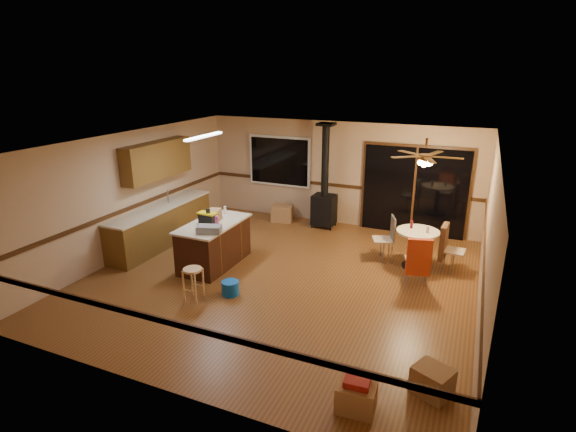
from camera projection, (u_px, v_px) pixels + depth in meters
The scene contains 35 objects.
floor at pixel (282, 277), 8.66m from camera, with size 7.00×7.00×0.00m, color brown.
ceiling at pixel (281, 142), 7.84m from camera, with size 7.00×7.00×0.00m, color silver.
wall_back at pixel (338, 174), 11.30m from camera, with size 7.00×7.00×0.00m, color tan.
wall_front at pixel (159, 298), 5.20m from camera, with size 7.00×7.00×0.00m, color tan.
wall_left at pixel (132, 193), 9.57m from camera, with size 7.00×7.00×0.00m, color tan.
wall_right at pixel (488, 241), 6.94m from camera, with size 7.00×7.00×0.00m, color tan.
chair_rail at pixel (282, 228), 8.35m from camera, with size 7.00×7.00×0.08m, color #3C210F, non-canonical shape.
window at pixel (280, 161), 11.80m from camera, with size 1.72×0.10×1.32m, color black.
sliding_door at pixel (414, 192), 10.62m from camera, with size 2.52×0.10×2.10m, color black.
lower_cabinets at pixel (162, 226), 10.16m from camera, with size 0.60×3.00×0.86m, color brown.
countertop at pixel (160, 207), 10.02m from camera, with size 0.64×3.04×0.04m, color beige.
upper_cabinets at pixel (157, 160), 9.92m from camera, with size 0.35×2.00×0.80m, color brown.
kitchen_island at pixel (214, 244), 9.08m from camera, with size 0.88×1.68×0.90m.
wood_stove at pixel (324, 199), 11.16m from camera, with size 0.55×0.50×2.52m.
ceiling_fan at pixel (425, 159), 8.40m from camera, with size 0.24×0.24×0.55m.
fluorescent_strip at pixel (204, 136), 8.79m from camera, with size 0.10×1.20×0.04m, color white.
toolbox_grey at pixel (209, 229), 8.39m from camera, with size 0.45×0.25×0.14m, color slate.
toolbox_black at pixel (207, 219), 8.91m from camera, with size 0.34×0.18×0.19m, color black.
toolbox_yellow_lid at pixel (207, 213), 8.87m from camera, with size 0.38×0.20×0.03m, color gold.
box_on_island at pixel (214, 214), 9.13m from camera, with size 0.22×0.31×0.20m, color olive.
bottle_dark at pixel (208, 216), 8.88m from camera, with size 0.09×0.09×0.30m, color black.
bottle_pink at pixel (217, 222), 8.65m from camera, with size 0.07×0.07×0.23m, color #D84C8C.
bottle_white at pixel (225, 210), 9.46m from camera, with size 0.06×0.06×0.17m, color white.
bar_stool at pixel (194, 284), 7.74m from camera, with size 0.32×0.32×0.58m, color tan.
blue_bucket at pixel (230, 288), 7.95m from camera, with size 0.31×0.31×0.26m, color blue.
dining_table at pixel (417, 243), 8.93m from camera, with size 0.84×0.84×0.78m.
glass_red at pixel (412, 224), 8.97m from camera, with size 0.06×0.06×0.16m, color #590C14.
glass_cream at pixel (428, 229), 8.72m from camera, with size 0.06×0.06×0.15m, color beige.
chair_left at pixel (388, 233), 9.26m from camera, with size 0.52×0.52×0.51m.
chair_near at pixel (419, 257), 8.09m from camera, with size 0.52×0.55×0.70m.
chair_right at pixel (445, 242), 8.78m from camera, with size 0.49×0.46×0.70m.
box_under_window at pixel (282, 213), 11.75m from camera, with size 0.53×0.42×0.42m, color olive.
box_corner_a at pixel (356, 396), 5.27m from camera, with size 0.45×0.38×0.34m, color olive.
box_corner_b at pixel (432, 381), 5.52m from camera, with size 0.44×0.38×0.36m, color olive.
box_small_red at pixel (357, 382), 5.21m from camera, with size 0.29×0.25×0.08m, color maroon.
Camera 1 is at (3.21, -7.16, 3.85)m, focal length 28.00 mm.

